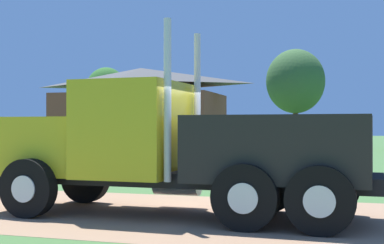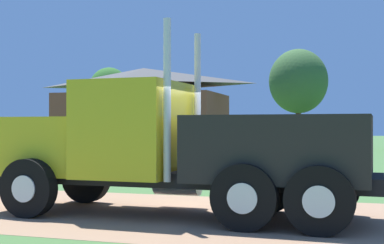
{
  "view_description": "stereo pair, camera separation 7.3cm",
  "coord_description": "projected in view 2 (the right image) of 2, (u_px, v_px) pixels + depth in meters",
  "views": [
    {
      "loc": [
        2.59,
        -10.49,
        1.77
      ],
      "look_at": [
        -0.67,
        -0.02,
        1.86
      ],
      "focal_mm": 51.33,
      "sensor_mm": 36.0,
      "label": 1
    },
    {
      "loc": [
        2.66,
        -10.46,
        1.77
      ],
      "look_at": [
        -0.67,
        -0.02,
        1.86
      ],
      "focal_mm": 51.33,
      "sensor_mm": 36.0,
      "label": 2
    }
  ],
  "objects": [
    {
      "name": "truck_foreground_white",
      "position": [
        177.0,
        149.0,
        10.88
      ],
      "size": [
        7.76,
        2.71,
        3.75
      ],
      "color": "black",
      "rests_on": "ground_plane"
    },
    {
      "name": "ground_plane",
      "position": [
        225.0,
        217.0,
        10.76
      ],
      "size": [
        200.0,
        200.0,
        0.0
      ],
      "primitive_type": "plane",
      "color": "#426935"
    },
    {
      "name": "tree_left",
      "position": [
        109.0,
        91.0,
        43.97
      ],
      "size": [
        3.28,
        3.28,
        6.52
      ],
      "color": "#513823",
      "rests_on": "ground_plane"
    },
    {
      "name": "shed_building",
      "position": [
        143.0,
        112.0,
        37.3
      ],
      "size": [
        11.31,
        7.47,
        5.76
      ],
      "color": "brown",
      "rests_on": "ground_plane"
    },
    {
      "name": "dirt_track",
      "position": [
        225.0,
        217.0,
        10.76
      ],
      "size": [
        120.0,
        5.7,
        0.01
      ],
      "primitive_type": "cube",
      "color": "#9A7558",
      "rests_on": "ground_plane"
    },
    {
      "name": "tree_mid",
      "position": [
        298.0,
        81.0,
        44.92
      ],
      "size": [
        4.8,
        4.8,
        8.13
      ],
      "color": "#513823",
      "rests_on": "ground_plane"
    }
  ]
}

